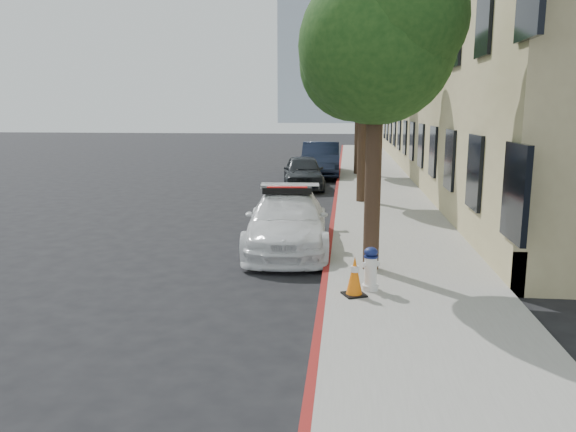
% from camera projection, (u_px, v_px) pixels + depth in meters
% --- Properties ---
extents(ground, '(120.00, 120.00, 0.00)m').
position_uv_depth(ground, '(240.00, 247.00, 12.96)').
color(ground, black).
rests_on(ground, ground).
extents(sidewalk, '(3.20, 50.00, 0.15)m').
position_uv_depth(sidewalk, '(376.00, 187.00, 22.35)').
color(sidewalk, gray).
rests_on(sidewalk, ground).
extents(curb_strip, '(0.12, 50.00, 0.15)m').
position_uv_depth(curb_strip, '(337.00, 186.00, 22.51)').
color(curb_strip, maroon).
rests_on(curb_strip, ground).
extents(building, '(8.00, 36.00, 10.00)m').
position_uv_depth(building, '(497.00, 68.00, 25.73)').
color(building, tan).
rests_on(building, ground).
extents(tower_right, '(14.00, 14.00, 44.00)m').
position_uv_depth(tower_right, '(376.00, 32.00, 139.77)').
color(tower_right, '#9EA8B7').
rests_on(tower_right, ground).
extents(tree_near, '(2.92, 2.82, 5.62)m').
position_uv_depth(tree_near, '(379.00, 44.00, 9.89)').
color(tree_near, black).
rests_on(tree_near, sidewalk).
extents(tree_mid, '(2.77, 2.64, 5.43)m').
position_uv_depth(tree_mid, '(365.00, 76.00, 17.73)').
color(tree_mid, black).
rests_on(tree_mid, sidewalk).
extents(tree_far, '(3.10, 3.00, 5.81)m').
position_uv_depth(tree_far, '(360.00, 81.00, 25.50)').
color(tree_far, black).
rests_on(tree_far, sidewalk).
extents(police_car, '(2.11, 4.55, 1.44)m').
position_uv_depth(police_car, '(287.00, 221.00, 12.67)').
color(police_car, white).
rests_on(police_car, ground).
extents(parked_car_mid, '(2.00, 4.02, 1.32)m').
position_uv_depth(parked_car_mid, '(303.00, 172.00, 22.44)').
color(parked_car_mid, '#202328').
rests_on(parked_car_mid, ground).
extents(parked_car_far, '(1.84, 4.91, 1.60)m').
position_uv_depth(parked_car_far, '(321.00, 159.00, 26.35)').
color(parked_car_far, black).
rests_on(parked_car_far, ground).
extents(fire_hydrant, '(0.31, 0.28, 0.73)m').
position_uv_depth(fire_hydrant, '(371.00, 269.00, 9.37)').
color(fire_hydrant, white).
rests_on(fire_hydrant, sidewalk).
extents(traffic_cone, '(0.45, 0.45, 0.66)m').
position_uv_depth(traffic_cone, '(354.00, 276.00, 9.09)').
color(traffic_cone, black).
rests_on(traffic_cone, sidewalk).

